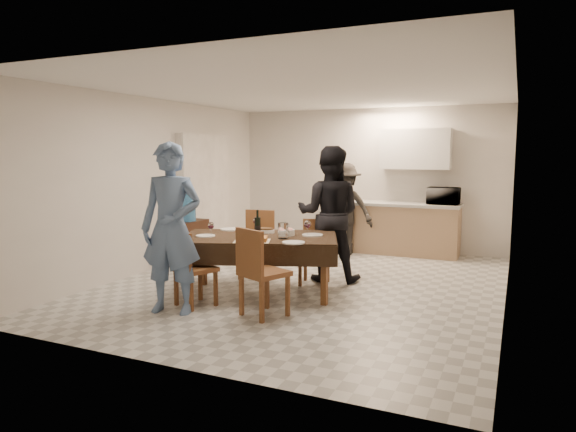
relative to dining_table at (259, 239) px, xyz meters
name	(u,v)px	position (x,y,z in m)	size (l,w,h in m)	color
floor	(307,284)	(0.36, 0.70, -0.71)	(5.00, 6.00, 0.02)	beige
ceiling	(308,90)	(0.36, 0.70, 1.89)	(5.00, 6.00, 0.02)	white
wall_back	(368,179)	(0.36, 3.70, 0.59)	(5.00, 0.02, 2.60)	beige
wall_front	(167,213)	(0.36, -2.30, 0.59)	(5.00, 0.02, 2.60)	beige
wall_left	(156,185)	(-2.14, 0.70, 0.59)	(0.02, 6.00, 2.60)	beige
wall_right	(511,195)	(2.86, 0.70, 0.59)	(0.02, 6.00, 2.60)	beige
stub_partition	(205,195)	(-2.06, 1.90, 0.34)	(0.15, 1.40, 2.10)	white
kitchen_base_cabinet	(395,229)	(0.96, 3.38, -0.28)	(2.20, 0.60, 0.86)	#A18060
kitchen_worktop	(395,204)	(0.96, 3.38, 0.17)	(2.24, 0.64, 0.05)	#AFAFAA
upper_cabinet	(416,149)	(1.26, 3.52, 1.14)	(1.20, 0.34, 0.70)	silver
dining_table	(259,239)	(0.00, 0.00, 0.00)	(2.18, 1.72, 0.75)	black
chair_near_left	(191,261)	(-0.45, -0.84, -0.16)	(0.54, 0.55, 0.49)	brown
chair_near_right	(260,264)	(0.45, -0.84, -0.11)	(0.59, 0.61, 0.53)	brown
chair_far_left	(253,238)	(-0.45, 0.66, -0.13)	(0.49, 0.50, 0.52)	brown
chair_far_right	(312,247)	(0.45, 0.67, -0.18)	(0.46, 0.46, 0.47)	brown
console	(187,242)	(-1.92, 1.16, -0.37)	(0.37, 0.75, 0.69)	#331B11
water_jug	(186,207)	(-1.92, 1.16, 0.21)	(0.30, 0.30, 0.45)	#3A7EBE
wine_bottle	(258,222)	(-0.05, 0.05, 0.20)	(0.08, 0.08, 0.32)	black
water_pitcher	(283,231)	(0.35, -0.05, 0.13)	(0.13, 0.13, 0.19)	white
savoury_tart	(252,239)	(0.10, -0.38, 0.06)	(0.42, 0.31, 0.05)	#CD8A3C
salad_bowl	(287,232)	(0.30, 0.18, 0.07)	(0.20, 0.20, 0.08)	white
mushroom_dish	(266,231)	(-0.05, 0.28, 0.05)	(0.22, 0.22, 0.04)	white
wine_glass_a	(211,229)	(-0.55, -0.25, 0.12)	(0.08, 0.08, 0.18)	white
wine_glass_b	(307,228)	(0.55, 0.25, 0.13)	(0.09, 0.09, 0.20)	white
wine_glass_c	(256,224)	(-0.20, 0.30, 0.13)	(0.09, 0.09, 0.19)	white
plate_near_left	(206,236)	(-0.60, -0.30, 0.04)	(0.24, 0.24, 0.01)	white
plate_near_right	(294,243)	(0.60, -0.30, 0.04)	(0.26, 0.26, 0.02)	white
plate_far_left	(230,229)	(-0.60, 0.30, 0.04)	(0.27, 0.27, 0.02)	white
plate_far_right	(313,235)	(0.60, 0.30, 0.04)	(0.26, 0.26, 0.02)	white
microwave	(444,196)	(1.78, 3.38, 0.34)	(0.52, 0.35, 0.29)	silver
person_near	(171,228)	(-0.55, -1.05, 0.24)	(0.70, 0.46, 1.91)	#57739F
person_far	(329,214)	(0.55, 1.05, 0.23)	(0.91, 0.71, 1.88)	black
person_kitchen	(344,209)	(0.16, 2.93, 0.09)	(1.04, 0.60, 1.61)	black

